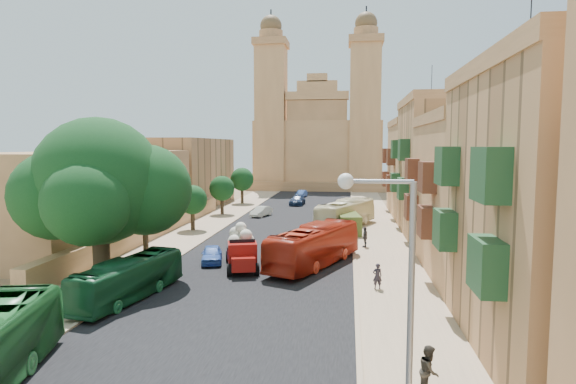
% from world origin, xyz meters
% --- Properties ---
extents(ground, '(260.00, 260.00, 0.00)m').
position_xyz_m(ground, '(0.00, 0.00, 0.00)').
color(ground, brown).
extents(road_surface, '(14.00, 140.00, 0.01)m').
position_xyz_m(road_surface, '(0.00, 30.00, 0.01)').
color(road_surface, black).
rests_on(road_surface, ground).
extents(sidewalk_east, '(5.00, 140.00, 0.01)m').
position_xyz_m(sidewalk_east, '(9.50, 30.00, 0.01)').
color(sidewalk_east, tan).
rests_on(sidewalk_east, ground).
extents(sidewalk_west, '(5.00, 140.00, 0.01)m').
position_xyz_m(sidewalk_west, '(-9.50, 30.00, 0.01)').
color(sidewalk_west, tan).
rests_on(sidewalk_west, ground).
extents(kerb_east, '(0.25, 140.00, 0.12)m').
position_xyz_m(kerb_east, '(7.00, 30.00, 0.06)').
color(kerb_east, tan).
rests_on(kerb_east, ground).
extents(kerb_west, '(0.25, 140.00, 0.12)m').
position_xyz_m(kerb_west, '(-7.00, 30.00, 0.06)').
color(kerb_west, tan).
rests_on(kerb_west, ground).
extents(townhouse_a, '(9.00, 14.00, 16.40)m').
position_xyz_m(townhouse_a, '(15.95, -3.00, 6.41)').
color(townhouse_a, tan).
rests_on(townhouse_a, ground).
extents(townhouse_b, '(9.00, 14.00, 14.90)m').
position_xyz_m(townhouse_b, '(15.95, 11.00, 5.66)').
color(townhouse_b, '#AE7D4F').
rests_on(townhouse_b, ground).
extents(townhouse_c, '(9.00, 14.00, 17.40)m').
position_xyz_m(townhouse_c, '(15.95, 25.00, 6.91)').
color(townhouse_c, tan).
rests_on(townhouse_c, ground).
extents(townhouse_d, '(9.00, 14.00, 15.90)m').
position_xyz_m(townhouse_d, '(15.95, 39.00, 6.16)').
color(townhouse_d, '#AE7D4F').
rests_on(townhouse_d, ground).
extents(west_wall, '(1.00, 40.00, 1.80)m').
position_xyz_m(west_wall, '(-12.50, 20.00, 0.90)').
color(west_wall, '#AE7D4F').
rests_on(west_wall, ground).
extents(west_building_low, '(10.00, 28.00, 8.40)m').
position_xyz_m(west_building_low, '(-18.00, 18.00, 4.20)').
color(west_building_low, '#9B6D43').
rests_on(west_building_low, ground).
extents(west_building_mid, '(10.00, 22.00, 10.00)m').
position_xyz_m(west_building_mid, '(-18.00, 44.00, 5.00)').
color(west_building_mid, tan).
rests_on(west_building_mid, ground).
extents(church, '(28.00, 22.50, 36.30)m').
position_xyz_m(church, '(-0.00, 78.61, 9.52)').
color(church, '#AE7D4F').
rests_on(church, ground).
extents(ficus_tree, '(10.80, 9.94, 10.80)m').
position_xyz_m(ficus_tree, '(-9.40, 4.01, 6.39)').
color(ficus_tree, '#34281A').
rests_on(ficus_tree, ground).
extents(street_tree_a, '(3.34, 3.34, 5.13)m').
position_xyz_m(street_tree_a, '(-10.00, 12.00, 3.43)').
color(street_tree_a, '#34281A').
rests_on(street_tree_a, ground).
extents(street_tree_b, '(3.13, 3.13, 4.80)m').
position_xyz_m(street_tree_b, '(-10.00, 24.00, 3.21)').
color(street_tree_b, '#34281A').
rests_on(street_tree_b, ground).
extents(street_tree_c, '(3.28, 3.28, 5.05)m').
position_xyz_m(street_tree_c, '(-10.00, 36.00, 3.38)').
color(street_tree_c, '#34281A').
rests_on(street_tree_c, ground).
extents(street_tree_d, '(3.62, 3.62, 5.57)m').
position_xyz_m(street_tree_d, '(-10.00, 48.00, 3.73)').
color(street_tree_d, '#34281A').
rests_on(street_tree_d, ground).
extents(streetlamp, '(2.11, 0.44, 8.22)m').
position_xyz_m(streetlamp, '(7.72, -12.00, 5.20)').
color(streetlamp, gray).
rests_on(streetlamp, ground).
extents(red_truck, '(3.50, 5.94, 3.29)m').
position_xyz_m(red_truck, '(-1.26, 8.88, 1.44)').
color(red_truck, maroon).
rests_on(red_truck, ground).
extents(olive_pickup, '(2.71, 5.02, 1.98)m').
position_xyz_m(olive_pickup, '(6.50, 24.25, 0.97)').
color(olive_pickup, '#465A21').
rests_on(olive_pickup, ground).
extents(bus_green_north, '(3.60, 8.96, 2.43)m').
position_xyz_m(bus_green_north, '(-6.22, 1.00, 1.22)').
color(bus_green_north, '#144F29').
rests_on(bus_green_north, ground).
extents(bus_red_east, '(6.63, 11.03, 3.04)m').
position_xyz_m(bus_red_east, '(4.00, 10.27, 1.52)').
color(bus_red_east, '#AE2A16').
rests_on(bus_red_east, ground).
extents(bus_cream_east, '(6.71, 10.89, 3.01)m').
position_xyz_m(bus_cream_east, '(6.22, 27.96, 1.50)').
color(bus_cream_east, '#F3E6B8').
rests_on(bus_cream_east, ground).
extents(car_blue_a, '(2.44, 4.07, 1.30)m').
position_xyz_m(car_blue_a, '(-3.90, 10.20, 0.65)').
color(car_blue_a, '#3E6AC4').
rests_on(car_blue_a, ground).
extents(car_white_a, '(2.43, 4.08, 1.27)m').
position_xyz_m(car_white_a, '(-4.53, 34.62, 0.63)').
color(car_white_a, silver).
rests_on(car_white_a, ground).
extents(car_cream, '(2.87, 4.22, 1.07)m').
position_xyz_m(car_cream, '(3.46, 18.20, 0.54)').
color(car_cream, beige).
rests_on(car_cream, ground).
extents(car_dkblue, '(2.25, 4.99, 1.42)m').
position_xyz_m(car_dkblue, '(-1.23, 47.06, 0.71)').
color(car_dkblue, '#162646').
rests_on(car_dkblue, ground).
extents(car_white_b, '(2.26, 3.53, 1.12)m').
position_xyz_m(car_white_b, '(4.28, 41.38, 0.56)').
color(car_white_b, white).
rests_on(car_white_b, ground).
extents(car_blue_b, '(1.84, 3.84, 1.21)m').
position_xyz_m(car_blue_b, '(-1.73, 58.23, 0.61)').
color(car_blue_b, '#3C61AF').
rests_on(car_blue_b, ground).
extents(pedestrian_a, '(0.67, 0.52, 1.64)m').
position_xyz_m(pedestrian_a, '(8.33, 4.85, 0.82)').
color(pedestrian_a, '#27232C').
rests_on(pedestrian_a, ground).
extents(pedestrian_b, '(0.90, 1.04, 1.85)m').
position_xyz_m(pedestrian_b, '(9.42, -8.04, 0.93)').
color(pedestrian_b, '#332E25').
rests_on(pedestrian_b, ground).
extents(pedestrian_c, '(0.70, 1.15, 1.84)m').
position_xyz_m(pedestrian_c, '(7.97, 17.38, 0.92)').
color(pedestrian_c, '#3C3D41').
rests_on(pedestrian_c, ground).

